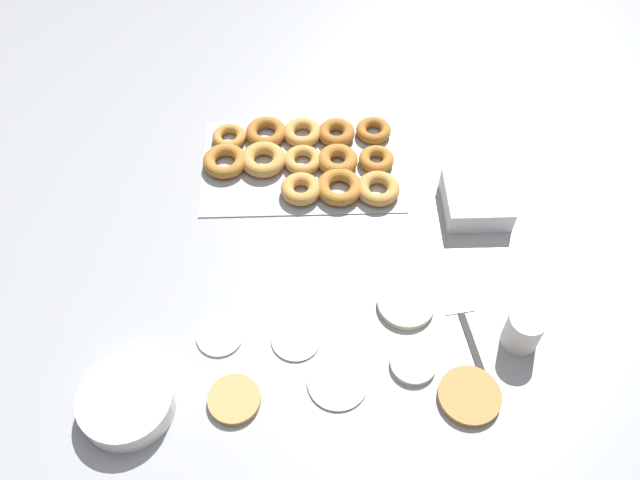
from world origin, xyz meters
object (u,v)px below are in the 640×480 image
Objects in this scene: pancake_1 at (406,303)px; paper_cup at (523,330)px; pancake_4 at (469,396)px; pancake_5 at (413,363)px; pancake_2 at (296,339)px; pancake_3 at (338,382)px; batter_bowl at (126,402)px; container_stack at (476,200)px; spatula at (457,301)px; pancake_0 at (220,335)px; donut_tray at (307,160)px; pancake_6 at (234,400)px.

paper_cup reaches higher than pancake_1.
pancake_4 is 0.12m from pancake_5.
pancake_5 is at bearing 164.78° from pancake_2.
pancake_1 reaches higher than pancake_5.
pancake_2 is 0.83× the size of pancake_4.
pancake_2 is 0.12m from pancake_3.
batter_bowl is 0.84m from container_stack.
pancake_1 is at bearing -131.41° from pancake_3.
spatula is at bearing -127.50° from pancake_5.
pancake_0 is 1.09× the size of paper_cup.
container_stack is at bearing -25.63° from spatula.
pancake_4 is at bearing 79.30° from container_stack.
donut_tray reaches higher than pancake_3.
pancake_3 is 0.79× the size of container_stack.
donut_tray is at bearing -69.88° from pancake_5.
pancake_5 is 0.91× the size of pancake_6.
donut_tray is (0.19, -0.53, 0.01)m from pancake_5.
donut_tray is at bearing -20.93° from container_stack.
pancake_0 is 1.04× the size of pancake_5.
spatula is at bearing -161.96° from batter_bowl.
container_stack reaches higher than pancake_4.
spatula is (-0.30, 0.39, -0.01)m from donut_tray.
paper_cup reaches higher than pancake_2.
donut_tray is (0.05, -0.56, 0.01)m from pancake_3.
pancake_1 is 0.57m from batter_bowl.
container_stack is (-0.09, -0.45, 0.02)m from pancake_4.
pancake_0 is at bearing -24.94° from pancake_3.
batter_bowl is (0.31, 0.13, 0.02)m from pancake_2.
batter_bowl reaches higher than pancake_1.
container_stack reaches higher than donut_tray.
pancake_3 is (-0.08, 0.09, 0.00)m from pancake_2.
spatula is (-0.44, -0.20, -0.00)m from pancake_6.
pancake_2 is at bearing 17.81° from pancake_1.
pancake_1 is 1.02× the size of pancake_3.
pancake_2 is 0.56× the size of batter_bowl.
pancake_0 is 0.25m from pancake_3.
pancake_5 is (0.10, -0.07, -0.00)m from pancake_4.
pancake_2 is at bearing 94.71° from spatula.
container_stack is 0.26m from spatula.
donut_tray is at bearing -85.17° from pancake_3.
spatula is at bearing -145.85° from pancake_3.
pancake_1 is 0.23m from pancake_2.
donut_tray reaches higher than pancake_6.
pancake_3 is at bearing 12.71° from pancake_5.
pancake_2 is at bearing 175.40° from pancake_0.
pancake_0 is at bearing -4.60° from pancake_2.
pancake_2 reaches higher than spatula.
pancake_6 is (0.19, 0.03, 0.00)m from pancake_3.
spatula is (-0.11, -0.14, -0.00)m from pancake_5.
pancake_0 is 0.48m from spatula.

